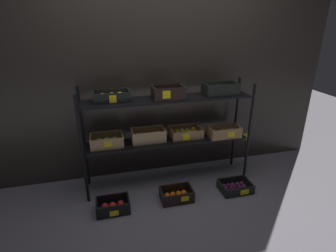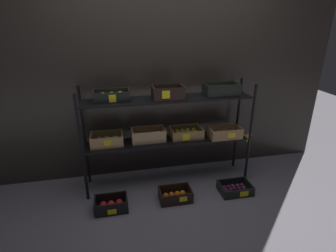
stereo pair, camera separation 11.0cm
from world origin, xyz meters
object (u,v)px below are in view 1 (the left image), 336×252
Objects in this scene: display_rack at (168,121)px; crate_ground_apple_red at (113,207)px; crate_ground_tangerine at (177,196)px; crate_ground_plum at (235,187)px.

display_rack is 5.90× the size of crate_ground_apple_red.
crate_ground_tangerine is at bearing -91.06° from display_rack.
display_rack is at bearing 150.47° from crate_ground_plum.
display_rack is 5.69× the size of crate_ground_tangerine.
crate_ground_plum is (0.69, -0.39, -0.73)m from display_rack.
crate_ground_plum is at bearing 0.63° from crate_ground_apple_red.
crate_ground_apple_red is at bearing -178.20° from crate_ground_tangerine.
crate_ground_apple_red is 0.96× the size of crate_ground_tangerine.
crate_ground_apple_red is 0.94× the size of crate_ground_plum.
display_rack is 1.07m from crate_ground_apple_red.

